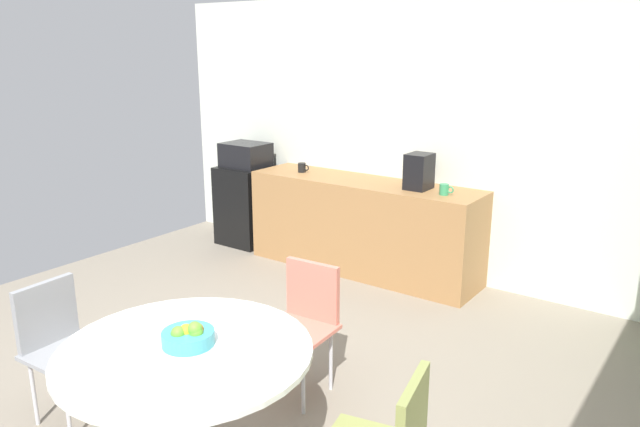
# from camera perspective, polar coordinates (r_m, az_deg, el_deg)

# --- Properties ---
(ground_plane) EXTENTS (6.00, 6.00, 0.00)m
(ground_plane) POSITION_cam_1_polar(r_m,az_deg,el_deg) (3.93, -11.33, -17.89)
(ground_plane) COLOR gray
(wall_back) EXTENTS (6.00, 0.10, 2.60)m
(wall_back) POSITION_cam_1_polar(r_m,az_deg,el_deg) (5.80, 10.24, 6.88)
(wall_back) COLOR silver
(wall_back) RESTS_ON ground_plane
(counter_block) EXTENTS (2.32, 0.60, 0.90)m
(counter_block) POSITION_cam_1_polar(r_m,az_deg,el_deg) (5.92, 4.03, -1.19)
(counter_block) COLOR #9E7042
(counter_block) RESTS_ON ground_plane
(mini_fridge) EXTENTS (0.54, 0.54, 0.86)m
(mini_fridge) POSITION_cam_1_polar(r_m,az_deg,el_deg) (6.81, -6.82, 0.82)
(mini_fridge) COLOR black
(mini_fridge) RESTS_ON ground_plane
(microwave) EXTENTS (0.48, 0.38, 0.26)m
(microwave) POSITION_cam_1_polar(r_m,az_deg,el_deg) (6.69, -6.98, 5.47)
(microwave) COLOR black
(microwave) RESTS_ON mini_fridge
(round_table) EXTENTS (1.23, 1.23, 0.74)m
(round_table) POSITION_cam_1_polar(r_m,az_deg,el_deg) (3.12, -12.41, -14.14)
(round_table) COLOR silver
(round_table) RESTS_ON ground_plane
(chair_coral) EXTENTS (0.45, 0.45, 0.83)m
(chair_coral) POSITION_cam_1_polar(r_m,az_deg,el_deg) (3.88, -1.44, -9.26)
(chair_coral) COLOR silver
(chair_coral) RESTS_ON ground_plane
(chair_gray) EXTENTS (0.44, 0.44, 0.83)m
(chair_gray) POSITION_cam_1_polar(r_m,az_deg,el_deg) (3.90, -23.32, -10.44)
(chair_gray) COLOR silver
(chair_gray) RESTS_ON ground_plane
(fruit_bowl) EXTENTS (0.26, 0.26, 0.13)m
(fruit_bowl) POSITION_cam_1_polar(r_m,az_deg,el_deg) (3.08, -12.19, -11.15)
(fruit_bowl) COLOR teal
(fruit_bowl) RESTS_ON round_table
(mug_white) EXTENTS (0.13, 0.08, 0.09)m
(mug_white) POSITION_cam_1_polar(r_m,az_deg,el_deg) (6.18, -1.68, 4.33)
(mug_white) COLOR black
(mug_white) RESTS_ON counter_block
(mug_green) EXTENTS (0.13, 0.08, 0.09)m
(mug_green) POSITION_cam_1_polar(r_m,az_deg,el_deg) (5.34, 11.58, 2.22)
(mug_green) COLOR #338C59
(mug_green) RESTS_ON counter_block
(coffee_maker) EXTENTS (0.20, 0.24, 0.32)m
(coffee_maker) POSITION_cam_1_polar(r_m,az_deg,el_deg) (5.50, 9.26, 3.91)
(coffee_maker) COLOR black
(coffee_maker) RESTS_ON counter_block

